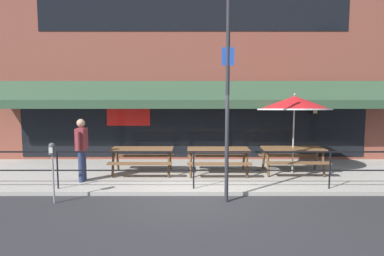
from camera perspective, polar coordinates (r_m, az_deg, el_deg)
The scene contains 11 objects.
ground_plane at distance 9.38m, azimuth 0.54°, elevation -10.31°, with size 120.00×120.00×0.00m, color #2D2D30.
patio_deck at distance 11.30m, azimuth 0.49°, elevation -7.08°, with size 15.00×4.00×0.10m, color #ADA89E.
restaurant_building at distance 13.22m, azimuth 0.47°, elevation 10.88°, with size 15.00×1.60×7.45m.
patio_railing at distance 9.47m, azimuth 0.53°, elevation -5.15°, with size 13.84×0.04×0.97m.
picnic_table_left at distance 11.10m, azimuth -7.30°, elevation -3.92°, with size 1.80×1.42×0.76m.
picnic_table_centre at distance 11.00m, azimuth 4.29°, elevation -3.98°, with size 1.80×1.42×0.76m.
picnic_table_right at distance 11.49m, azimuth 15.42°, elevation -3.75°, with size 1.80×1.42×0.76m.
patio_umbrella_right at distance 11.34m, azimuth 15.63°, elevation 3.62°, with size 2.14×2.14×2.38m.
pedestrian_walking at distance 10.59m, azimuth -16.18°, elevation -2.72°, with size 0.25×0.62×1.71m.
parking_meter_near at distance 9.14m, azimuth -20.24°, elevation -3.79°, with size 0.15×0.16×1.42m.
street_sign_pole at distance 8.56m, azimuth 5.70°, elevation 4.31°, with size 0.28×0.09×4.67m.
Camera 1 is at (-0.04, -8.97, 2.76)m, focal length 35.00 mm.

